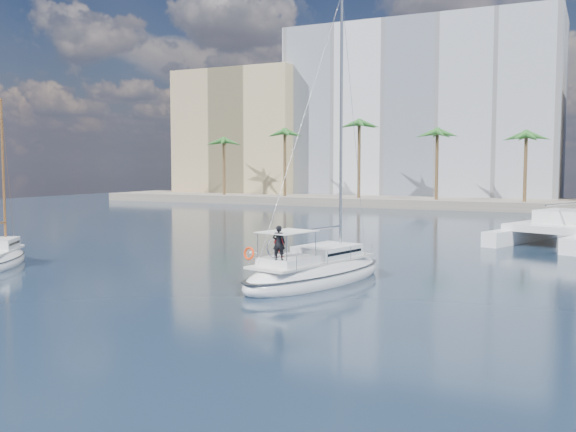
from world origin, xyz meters
The scene contains 9 objects.
ground centered at (0.00, 0.00, 0.00)m, with size 160.00×160.00×0.00m, color black.
quay centered at (0.00, 61.00, 0.60)m, with size 120.00×14.00×1.20m, color gray.
building_modern centered at (-12.00, 73.00, 14.00)m, with size 42.00×16.00×28.00m, color silver.
building_tan_left centered at (-42.00, 69.00, 11.00)m, with size 22.00×14.00×22.00m, color tan.
palm_left centered at (-34.00, 57.00, 10.28)m, with size 3.60×3.60×12.30m.
palm_centre centered at (0.00, 57.00, 10.28)m, with size 3.60×3.60×12.30m.
main_sloop centered at (1.21, -0.60, 0.49)m, with size 5.58×10.76×15.26m.
catamaran centered at (11.76, 22.20, 1.18)m, with size 10.92×14.93×19.43m.
seagull centered at (-5.10, 4.21, 0.52)m, with size 1.04×0.44×0.19m.
Camera 1 is at (13.69, -29.63, 5.82)m, focal length 40.00 mm.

